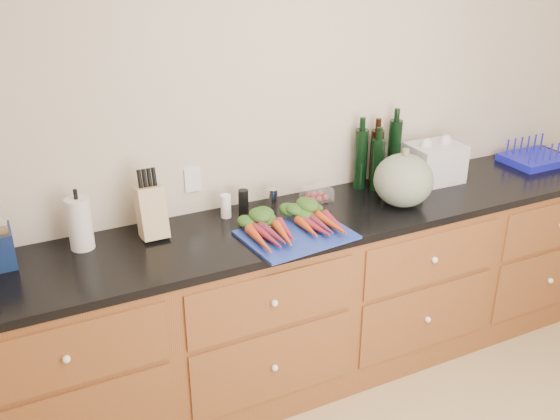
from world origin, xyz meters
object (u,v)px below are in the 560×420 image
knife_block (151,212)px  dish_rack (535,157)px  squash (403,180)px  paper_towel (80,224)px  tomato_box (317,194)px  cutting_board (296,235)px  carrots (291,224)px

knife_block → dish_rack: knife_block is taller
squash → knife_block: (-1.25, 0.22, -0.02)m
paper_towel → tomato_box: paper_towel is taller
cutting_board → paper_towel: 0.97m
squash → dish_rack: 1.12m
squash → knife_block: 1.27m
paper_towel → knife_block: knife_block is taller
cutting_board → dish_rack: (1.76, 0.24, 0.03)m
carrots → squash: (0.66, 0.03, 0.10)m
cutting_board → knife_block: size_ratio=2.02×
carrots → dish_rack: dish_rack is taller
carrots → paper_towel: (-0.91, 0.27, 0.08)m
paper_towel → dish_rack: (2.68, -0.08, -0.08)m
carrots → knife_block: bearing=157.4°
squash → paper_towel: size_ratio=1.27×
knife_block → tomato_box: (0.89, 0.03, -0.09)m
carrots → dish_rack: size_ratio=1.30×
carrots → dish_rack: bearing=6.1°
cutting_board → dish_rack: dish_rack is taller
cutting_board → carrots: 0.06m
tomato_box → dish_rack: (1.47, -0.09, 0.00)m
cutting_board → dish_rack: 1.78m
cutting_board → paper_towel: paper_towel is taller
cutting_board → carrots: carrots is taller
cutting_board → paper_towel: size_ratio=2.04×
cutting_board → squash: squash is taller
squash → paper_towel: squash is taller
squash → dish_rack: bearing=8.3°
cutting_board → tomato_box: tomato_box is taller
dish_rack → paper_towel: bearing=178.3°
paper_towel → dish_rack: paper_towel is taller
paper_towel → tomato_box: (1.21, 0.01, -0.09)m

